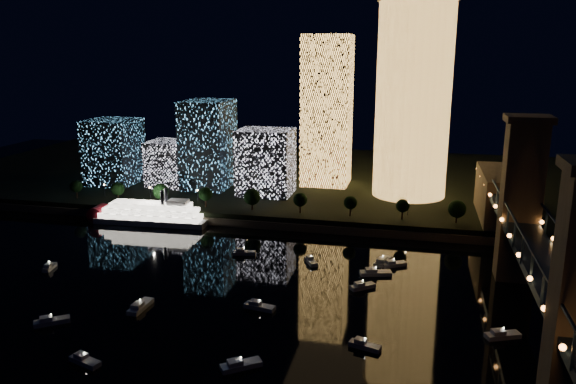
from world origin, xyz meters
name	(u,v)px	position (x,y,z in m)	size (l,w,h in m)	color
ground	(268,331)	(0.00, 0.00, 0.00)	(520.00, 520.00, 0.00)	black
far_bank	(347,181)	(0.00, 160.00, 2.50)	(420.00, 160.00, 5.00)	black
seawall	(322,227)	(0.00, 82.00, 1.50)	(420.00, 6.00, 3.00)	#6B5E4C
tower_cylindrical	(413,99)	(31.37, 127.71, 47.62)	(34.00, 34.00, 84.98)	#FFB451
tower_rectangular	(327,111)	(-8.34, 141.73, 40.12)	(22.08, 22.08, 70.25)	#FFB451
midrise_blocks	(189,153)	(-70.24, 120.20, 21.32)	(100.68, 31.28, 40.69)	white
truss_bridge	(551,289)	(65.00, 3.72, 16.25)	(13.00, 266.00, 50.00)	navy
riverboat	(147,214)	(-71.18, 76.50, 3.81)	(49.81, 12.72, 14.87)	silver
motorboats	(278,296)	(-1.88, 18.96, 0.81)	(141.65, 84.02, 2.78)	silver
esplanade_trees	(254,197)	(-28.97, 88.00, 10.47)	(166.07, 6.80, 8.90)	black
street_lamps	(247,196)	(-34.00, 94.00, 9.02)	(132.70, 0.70, 5.65)	black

